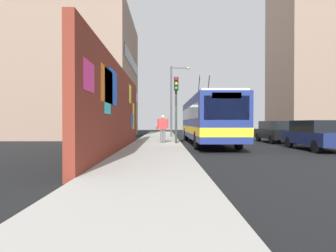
{
  "coord_description": "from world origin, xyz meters",
  "views": [
    {
      "loc": [
        -17.74,
        1.08,
        1.46
      ],
      "look_at": [
        2.19,
        0.84,
        1.22
      ],
      "focal_mm": 30.41,
      "sensor_mm": 36.0,
      "label": 1
    }
  ],
  "objects": [
    {
      "name": "ground_plane",
      "position": [
        0.0,
        0.0,
        0.0
      ],
      "size": [
        80.0,
        80.0,
        0.0
      ],
      "primitive_type": "plane",
      "color": "black"
    },
    {
      "name": "sidewalk_slab",
      "position": [
        0.0,
        1.6,
        0.07
      ],
      "size": [
        48.0,
        3.2,
        0.15
      ],
      "primitive_type": "cube",
      "color": "#9E9B93",
      "rests_on": "ground_plane"
    },
    {
      "name": "graffiti_wall",
      "position": [
        -3.74,
        3.35,
        2.1
      ],
      "size": [
        14.54,
        0.32,
        4.18
      ],
      "color": "maroon",
      "rests_on": "ground_plane"
    },
    {
      "name": "building_far_left",
      "position": [
        11.09,
        9.2,
        6.08
      ],
      "size": [
        12.83,
        9.65,
        12.15
      ],
      "color": "gray",
      "rests_on": "ground_plane"
    },
    {
      "name": "building_far_right",
      "position": [
        17.46,
        -17.0,
        10.18
      ],
      "size": [
        8.97,
        8.05,
        20.35
      ],
      "color": "gray",
      "rests_on": "ground_plane"
    },
    {
      "name": "city_bus",
      "position": [
        1.51,
        -1.8,
        1.73
      ],
      "size": [
        12.27,
        2.53,
        4.87
      ],
      "color": "navy",
      "rests_on": "ground_plane"
    },
    {
      "name": "parked_car_navy",
      "position": [
        -2.8,
        -7.0,
        0.84
      ],
      "size": [
        4.52,
        1.92,
        1.58
      ],
      "color": "navy",
      "rests_on": "ground_plane"
    },
    {
      "name": "parked_car_black",
      "position": [
        2.87,
        -7.0,
        0.83
      ],
      "size": [
        4.2,
        1.81,
        1.58
      ],
      "color": "black",
      "rests_on": "ground_plane"
    },
    {
      "name": "pedestrian_midblock",
      "position": [
        0.7,
        1.2,
        1.22
      ],
      "size": [
        0.24,
        0.78,
        1.79
      ],
      "color": "#595960",
      "rests_on": "sidewalk_slab"
    },
    {
      "name": "traffic_light",
      "position": [
        0.21,
        0.35,
        2.97
      ],
      "size": [
        0.49,
        0.28,
        4.19
      ],
      "color": "#2D382D",
      "rests_on": "sidewalk_slab"
    },
    {
      "name": "street_lamp",
      "position": [
        8.91,
        0.25,
        3.94
      ],
      "size": [
        0.44,
        1.81,
        6.6
      ],
      "color": "#4C4C51",
      "rests_on": "sidewalk_slab"
    }
  ]
}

